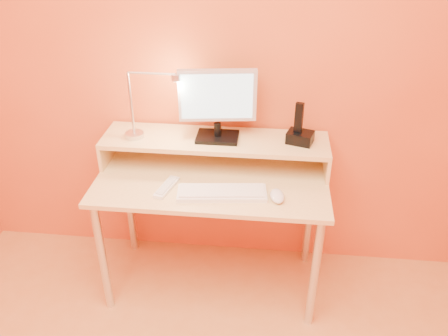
# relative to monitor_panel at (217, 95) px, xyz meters

# --- Properties ---
(wall_back) EXTENTS (3.00, 0.04, 2.50)m
(wall_back) POSITION_rel_monitor_panel_xyz_m (-0.01, 0.16, 0.13)
(wall_back) COLOR orange
(wall_back) RESTS_ON floor
(desk_leg_fl) EXTENTS (0.04, 0.04, 0.69)m
(desk_leg_fl) POSITION_rel_monitor_panel_xyz_m (-0.56, -0.41, -0.77)
(desk_leg_fl) COLOR silver
(desk_leg_fl) RESTS_ON floor
(desk_leg_fr) EXTENTS (0.04, 0.04, 0.69)m
(desk_leg_fr) POSITION_rel_monitor_panel_xyz_m (0.54, -0.41, -0.77)
(desk_leg_fr) COLOR silver
(desk_leg_fr) RESTS_ON floor
(desk_leg_bl) EXTENTS (0.04, 0.04, 0.69)m
(desk_leg_bl) POSITION_rel_monitor_panel_xyz_m (-0.56, 0.09, -0.77)
(desk_leg_bl) COLOR silver
(desk_leg_bl) RESTS_ON floor
(desk_leg_br) EXTENTS (0.04, 0.04, 0.69)m
(desk_leg_br) POSITION_rel_monitor_panel_xyz_m (0.54, 0.09, -0.77)
(desk_leg_br) COLOR silver
(desk_leg_br) RESTS_ON floor
(desk_lower) EXTENTS (1.20, 0.60, 0.02)m
(desk_lower) POSITION_rel_monitor_panel_xyz_m (-0.01, -0.16, -0.41)
(desk_lower) COLOR #ECC689
(desk_lower) RESTS_ON floor
(shelf_riser_left) EXTENTS (0.02, 0.30, 0.14)m
(shelf_riser_left) POSITION_rel_monitor_panel_xyz_m (-0.61, -0.01, -0.33)
(shelf_riser_left) COLOR #ECC689
(shelf_riser_left) RESTS_ON desk_lower
(shelf_riser_right) EXTENTS (0.02, 0.30, 0.14)m
(shelf_riser_right) POSITION_rel_monitor_panel_xyz_m (0.58, -0.01, -0.33)
(shelf_riser_right) COLOR #ECC689
(shelf_riser_right) RESTS_ON desk_lower
(desk_shelf) EXTENTS (1.20, 0.30, 0.02)m
(desk_shelf) POSITION_rel_monitor_panel_xyz_m (-0.01, -0.01, -0.25)
(desk_shelf) COLOR #ECC689
(desk_shelf) RESTS_ON desk_lower
(monitor_foot) EXTENTS (0.22, 0.16, 0.02)m
(monitor_foot) POSITION_rel_monitor_panel_xyz_m (0.00, -0.01, -0.23)
(monitor_foot) COLOR black
(monitor_foot) RESTS_ON desk_shelf
(monitor_neck) EXTENTS (0.04, 0.04, 0.07)m
(monitor_neck) POSITION_rel_monitor_panel_xyz_m (0.00, -0.01, -0.19)
(monitor_neck) COLOR black
(monitor_neck) RESTS_ON monitor_foot
(monitor_panel) EXTENTS (0.40, 0.09, 0.27)m
(monitor_panel) POSITION_rel_monitor_panel_xyz_m (0.00, 0.00, 0.00)
(monitor_panel) COLOR silver
(monitor_panel) RESTS_ON monitor_neck
(monitor_back) EXTENTS (0.35, 0.06, 0.23)m
(monitor_back) POSITION_rel_monitor_panel_xyz_m (0.00, 0.02, 0.00)
(monitor_back) COLOR black
(monitor_back) RESTS_ON monitor_panel
(monitor_screen) EXTENTS (0.36, 0.05, 0.23)m
(monitor_screen) POSITION_rel_monitor_panel_xyz_m (0.00, -0.02, 0.00)
(monitor_screen) COLOR #A2DBF2
(monitor_screen) RESTS_ON monitor_panel
(lamp_base) EXTENTS (0.10, 0.10, 0.02)m
(lamp_base) POSITION_rel_monitor_panel_xyz_m (-0.44, -0.04, -0.23)
(lamp_base) COLOR silver
(lamp_base) RESTS_ON desk_shelf
(lamp_post) EXTENTS (0.01, 0.01, 0.33)m
(lamp_post) POSITION_rel_monitor_panel_xyz_m (-0.44, -0.04, -0.05)
(lamp_post) COLOR silver
(lamp_post) RESTS_ON lamp_base
(lamp_arm) EXTENTS (0.24, 0.01, 0.01)m
(lamp_arm) POSITION_rel_monitor_panel_xyz_m (-0.32, -0.04, 0.12)
(lamp_arm) COLOR silver
(lamp_arm) RESTS_ON lamp_post
(lamp_head) EXTENTS (0.04, 0.04, 0.03)m
(lamp_head) POSITION_rel_monitor_panel_xyz_m (-0.20, -0.04, 0.10)
(lamp_head) COLOR silver
(lamp_head) RESTS_ON lamp_arm
(lamp_bulb) EXTENTS (0.03, 0.03, 0.00)m
(lamp_bulb) POSITION_rel_monitor_panel_xyz_m (-0.20, -0.04, 0.09)
(lamp_bulb) COLOR #FFEAC6
(lamp_bulb) RESTS_ON lamp_head
(phone_dock) EXTENTS (0.15, 0.13, 0.06)m
(phone_dock) POSITION_rel_monitor_panel_xyz_m (0.43, -0.01, -0.21)
(phone_dock) COLOR black
(phone_dock) RESTS_ON desk_shelf
(phone_handset) EXTENTS (0.05, 0.04, 0.16)m
(phone_handset) POSITION_rel_monitor_panel_xyz_m (0.42, -0.01, -0.10)
(phone_handset) COLOR black
(phone_handset) RESTS_ON phone_dock
(phone_led) EXTENTS (0.01, 0.00, 0.04)m
(phone_led) POSITION_rel_monitor_panel_xyz_m (0.48, -0.06, -0.21)
(phone_led) COLOR #373DFF
(phone_led) RESTS_ON phone_dock
(keyboard) EXTENTS (0.45, 0.19, 0.02)m
(keyboard) POSITION_rel_monitor_panel_xyz_m (0.06, -0.30, -0.39)
(keyboard) COLOR white
(keyboard) RESTS_ON desk_lower
(mouse) EXTENTS (0.08, 0.13, 0.04)m
(mouse) POSITION_rel_monitor_panel_xyz_m (0.32, -0.31, -0.38)
(mouse) COLOR silver
(mouse) RESTS_ON desk_lower
(remote_control) EXTENTS (0.10, 0.20, 0.02)m
(remote_control) POSITION_rel_monitor_panel_xyz_m (-0.23, -0.28, -0.39)
(remote_control) COLOR white
(remote_control) RESTS_ON desk_lower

